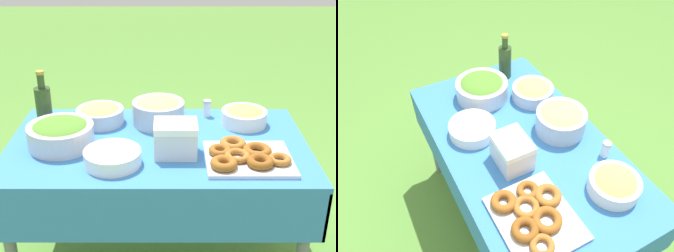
% 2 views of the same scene
% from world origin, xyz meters
% --- Properties ---
extents(picnic_table, '(1.30, 0.75, 0.70)m').
position_xyz_m(picnic_table, '(0.00, 0.00, 0.60)').
color(picnic_table, '#387AC6').
rests_on(picnic_table, ground_plane).
extents(salad_bowl, '(0.28, 0.28, 0.12)m').
position_xyz_m(salad_bowl, '(0.41, 0.03, 0.76)').
color(salad_bowl, silver).
rests_on(salad_bowl, picnic_table).
extents(pasta_bowl, '(0.25, 0.25, 0.13)m').
position_xyz_m(pasta_bowl, '(-0.00, -0.20, 0.77)').
color(pasta_bowl, '#B2B7BC').
rests_on(pasta_bowl, picnic_table).
extents(donut_platter, '(0.37, 0.30, 0.05)m').
position_xyz_m(donut_platter, '(-0.36, 0.17, 0.72)').
color(donut_platter, silver).
rests_on(donut_platter, picnic_table).
extents(plate_stack, '(0.23, 0.23, 0.06)m').
position_xyz_m(plate_stack, '(0.18, 0.19, 0.73)').
color(plate_stack, white).
rests_on(plate_stack, picnic_table).
extents(olive_oil_bottle, '(0.07, 0.07, 0.27)m').
position_xyz_m(olive_oil_bottle, '(0.53, -0.17, 0.80)').
color(olive_oil_bottle, '#2D4723').
rests_on(olive_oil_bottle, picnic_table).
extents(bread_bowl, '(0.22, 0.22, 0.09)m').
position_xyz_m(bread_bowl, '(0.28, -0.21, 0.74)').
color(bread_bowl, silver).
rests_on(bread_bowl, picnic_table).
extents(fruit_bowl, '(0.21, 0.21, 0.09)m').
position_xyz_m(fruit_bowl, '(-0.40, -0.20, 0.74)').
color(fruit_bowl, white).
rests_on(fruit_bowl, picnic_table).
extents(cooler_box, '(0.18, 0.14, 0.14)m').
position_xyz_m(cooler_box, '(-0.08, 0.11, 0.77)').
color(cooler_box, silver).
rests_on(cooler_box, picnic_table).
extents(salt_shaker, '(0.04, 0.04, 0.08)m').
position_xyz_m(salt_shaker, '(-0.24, -0.29, 0.74)').
color(salt_shaker, white).
rests_on(salt_shaker, picnic_table).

